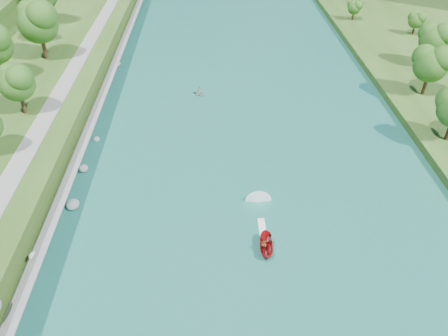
{
  "coord_description": "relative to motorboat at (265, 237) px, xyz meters",
  "views": [
    {
      "loc": [
        -5.76,
        -31.61,
        39.46
      ],
      "look_at": [
        -3.94,
        17.7,
        2.5
      ],
      "focal_mm": 35.0,
      "sensor_mm": 36.0,
      "label": 1
    }
  ],
  "objects": [
    {
      "name": "ground",
      "position": [
        -0.59,
        -5.7,
        -0.81
      ],
      "size": [
        260.0,
        260.0,
        0.0
      ],
      "primitive_type": "plane",
      "color": "#2D5119",
      "rests_on": "ground"
    },
    {
      "name": "river_water",
      "position": [
        -0.59,
        14.3,
        -0.76
      ],
      "size": [
        55.0,
        240.0,
        0.1
      ],
      "primitive_type": "cube",
      "color": "#1A6351",
      "rests_on": "ground"
    },
    {
      "name": "riprap_bank",
      "position": [
        -26.43,
        13.02,
        0.99
      ],
      "size": [
        4.68,
        236.0,
        4.19
      ],
      "color": "slate",
      "rests_on": "ground"
    },
    {
      "name": "riverside_path",
      "position": [
        -33.09,
        14.3,
        2.74
      ],
      "size": [
        3.0,
        200.0,
        0.1
      ],
      "primitive_type": "cube",
      "color": "gray",
      "rests_on": "berm_west"
    },
    {
      "name": "motorboat",
      "position": [
        0.0,
        0.0,
        0.0
      ],
      "size": [
        3.6,
        18.94,
        2.22
      ],
      "rotation": [
        0.0,
        0.0,
        3.07
      ],
      "color": "#AC0D12",
      "rests_on": "river_water"
    },
    {
      "name": "raft",
      "position": [
        -8.29,
        39.13,
        -0.36
      ],
      "size": [
        3.2,
        3.11,
        1.58
      ],
      "rotation": [
        0.0,
        0.0,
        0.87
      ],
      "color": "#93969C",
      "rests_on": "river_water"
    }
  ]
}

